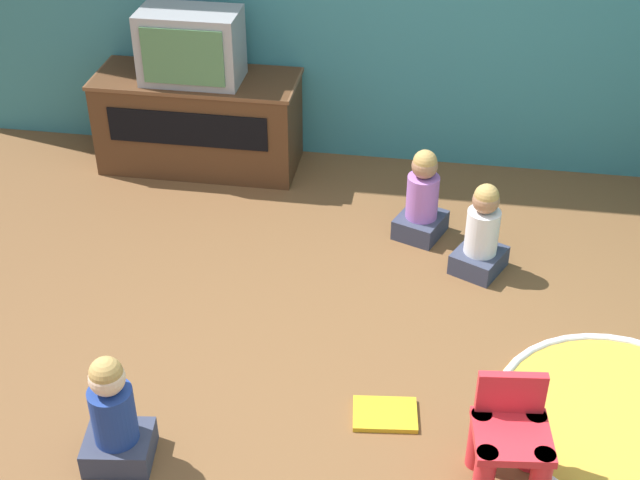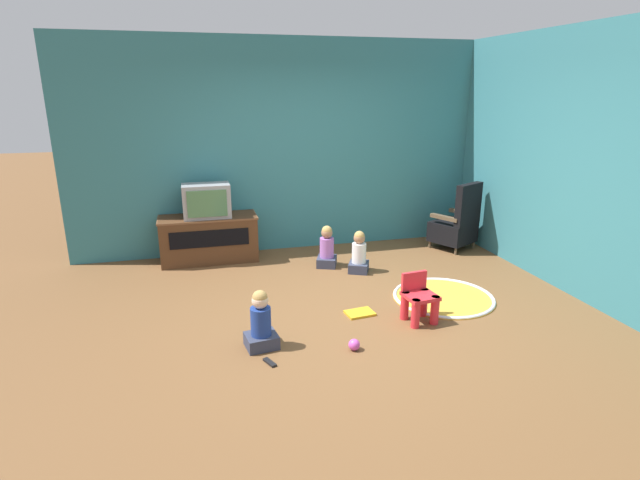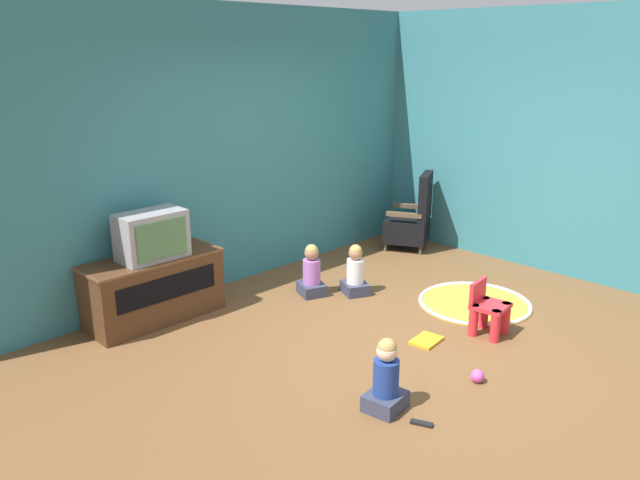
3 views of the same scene
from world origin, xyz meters
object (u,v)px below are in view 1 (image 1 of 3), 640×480
Objects in this scene: tv_cabinet at (199,120)px; child_watching_center at (114,417)px; television at (191,46)px; child_watching_left at (482,234)px; book at (385,414)px; child_watching_right at (422,199)px; yellow_kid_chair at (510,444)px.

tv_cabinet is 2.47m from child_watching_center.
television is 2.50m from child_watching_center.
television is 2.03m from child_watching_left.
child_watching_right is at bearing 81.15° from book.
child_watching_center is at bearing -165.60° from book.
television is 3.01m from yellow_kid_chair.
yellow_kid_chair is 0.88× the size of child_watching_right.
child_watching_center is (0.32, -2.41, -0.58)m from television.
child_watching_left reaches higher than yellow_kid_chair.
television is at bearing 90.14° from child_watching_left.
book is (1.05, 0.40, -0.22)m from child_watching_center.
tv_cabinet reaches higher than yellow_kid_chair.
tv_cabinet reaches higher than child_watching_right.
television reaches higher than child_watching_left.
yellow_kid_chair reaches higher than book.
book is at bearing -160.93° from child_watching_right.
television is at bearing 90.18° from child_watching_right.
child_watching_center is at bearing 170.51° from child_watching_right.
yellow_kid_chair is 0.90× the size of child_watching_left.
child_watching_left is at bearing 39.90° from child_watching_center.
television is 1.10× the size of child_watching_center.
child_watching_left is at bearing 88.11° from yellow_kid_chair.
book is (1.37, -2.05, -0.30)m from tv_cabinet.
book is at bearing 144.72° from yellow_kid_chair.
tv_cabinet is 1.55m from child_watching_right.
yellow_kid_chair is 1.44m from child_watching_left.
television reaches higher than child_watching_right.
tv_cabinet is 4.17× the size of book.
tv_cabinet reaches higher than child_watching_center.
child_watching_center is 2.16m from child_watching_right.
television is at bearing 117.74° from book.
television is at bearing 122.80° from yellow_kid_chair.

